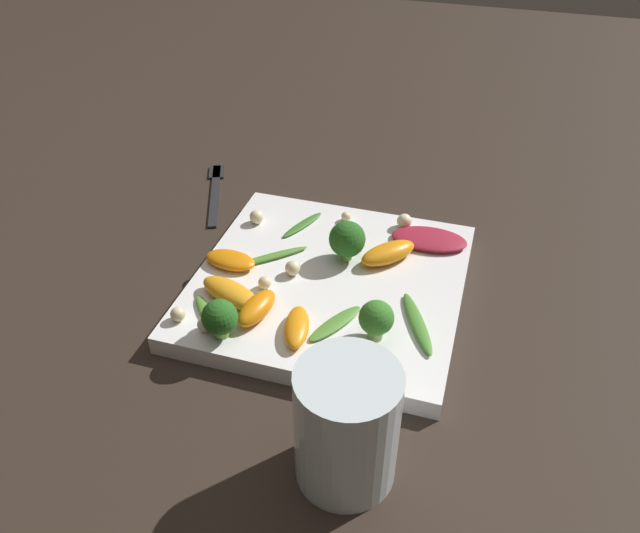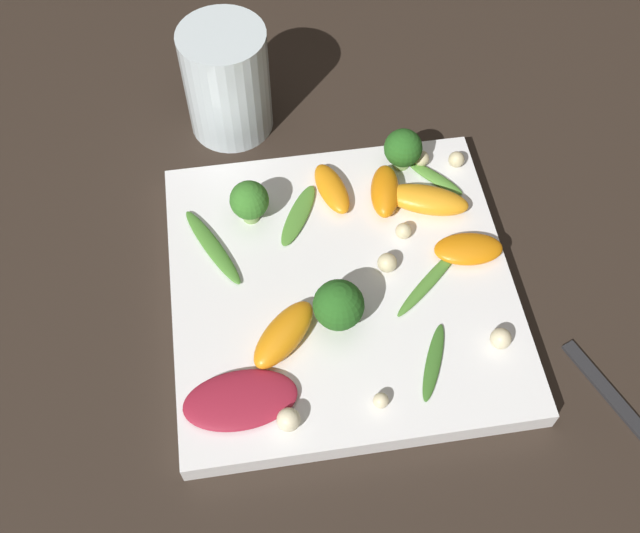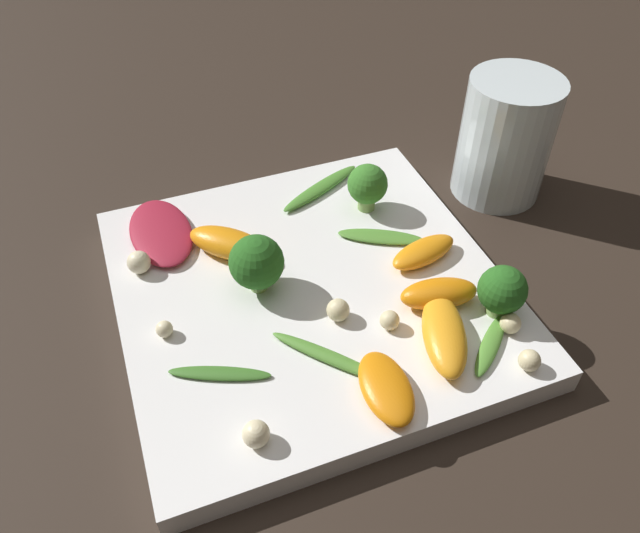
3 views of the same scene
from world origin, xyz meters
name	(u,v)px [view 2 (image 2 of 3)]	position (x,y,z in m)	size (l,w,h in m)	color
ground_plane	(341,294)	(0.00, 0.00, 0.00)	(2.40, 2.40, 0.00)	#2D231C
plate	(341,288)	(0.00, 0.00, 0.01)	(0.29, 0.29, 0.02)	white
drinking_glass	(227,81)	(0.08, -0.22, 0.06)	(0.08, 0.08, 0.11)	silver
radicchio_leaf_0	(240,400)	(0.09, 0.10, 0.03)	(0.09, 0.05, 0.01)	maroon
orange_segment_0	(284,334)	(0.06, 0.05, 0.03)	(0.07, 0.07, 0.02)	orange
orange_segment_1	(385,191)	(-0.05, -0.08, 0.03)	(0.04, 0.06, 0.02)	orange
orange_segment_2	(426,200)	(-0.09, -0.07, 0.03)	(0.08, 0.05, 0.02)	orange
orange_segment_3	(332,189)	(-0.01, -0.09, 0.03)	(0.04, 0.06, 0.02)	orange
orange_segment_4	(468,249)	(-0.11, -0.01, 0.03)	(0.06, 0.04, 0.01)	orange
broccoli_floret_0	(403,149)	(-0.08, -0.12, 0.04)	(0.04, 0.04, 0.04)	#84AD5B
broccoli_floret_1	(339,306)	(0.01, 0.04, 0.05)	(0.04, 0.04, 0.05)	#84AD5B
broccoli_floret_2	(249,201)	(0.07, -0.08, 0.05)	(0.03, 0.03, 0.04)	#84AD5B
arugula_sprig_0	(430,281)	(-0.07, 0.01, 0.02)	(0.07, 0.07, 0.01)	#518E33
arugula_sprig_1	(435,178)	(-0.10, -0.10, 0.02)	(0.05, 0.05, 0.01)	#518E33
arugula_sprig_2	(212,247)	(0.11, -0.05, 0.02)	(0.05, 0.09, 0.01)	#47842D
arugula_sprig_3	(298,215)	(0.03, -0.07, 0.02)	(0.05, 0.07, 0.00)	#518E33
arugula_sprig_4	(433,362)	(-0.06, 0.09, 0.02)	(0.04, 0.07, 0.00)	#3D7528
macadamia_nut_0	(421,158)	(-0.09, -0.12, 0.03)	(0.02, 0.02, 0.02)	beige
macadamia_nut_1	(387,263)	(-0.04, -0.01, 0.03)	(0.02, 0.02, 0.02)	beige
macadamia_nut_2	(289,420)	(0.06, 0.12, 0.03)	(0.02, 0.02, 0.02)	beige
macadamia_nut_3	(381,400)	(-0.01, 0.11, 0.03)	(0.01, 0.01, 0.01)	beige
macadamia_nut_4	(501,338)	(-0.12, 0.08, 0.03)	(0.02, 0.02, 0.02)	beige
macadamia_nut_5	(404,231)	(-0.06, -0.04, 0.03)	(0.01, 0.01, 0.01)	beige
macadamia_nut_6	(456,159)	(-0.13, -0.11, 0.03)	(0.02, 0.02, 0.02)	beige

